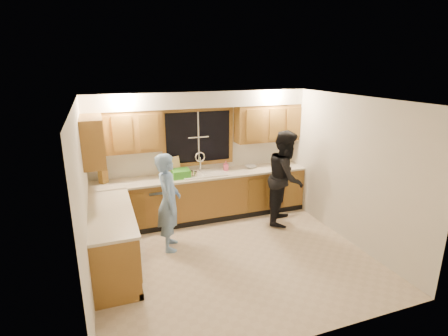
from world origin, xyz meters
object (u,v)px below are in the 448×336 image
Objects in this scene: knife_block at (103,176)px; soap_bottle at (226,166)px; man at (169,202)px; woman at (286,177)px; dishwasher at (161,205)px; bowl at (251,167)px; sink at (203,177)px; dish_crate at (181,174)px; stove at (115,260)px.

soap_bottle is at bearing -41.46° from knife_block.
man is 0.91× the size of woman.
dishwasher is 1.97m from bowl.
sink is 0.48m from dish_crate.
knife_block is 1.24× the size of soap_bottle.
soap_bottle reaches higher than dishwasher.
dish_crate is at bearing -47.48° from knife_block.
knife_block is at bearing 173.19° from dish_crate.
knife_block is at bearing 179.03° from bowl.
dishwasher is at bearing -48.13° from knife_block.
stove is 4.00× the size of bowl.
stove is 4.56× the size of soap_bottle.
dishwasher is 1.18m from knife_block.
sink is 1.05m from bowl.
woman reaches higher than dish_crate.
man is at bearing -132.77° from sink.
woman is 7.36× the size of knife_block.
woman is 0.85m from bowl.
bowl is (1.04, 0.07, 0.08)m from sink.
woman is (2.28, -0.67, 0.49)m from dishwasher.
man reaches higher than stove.
stove reaches higher than dishwasher.
knife_block reaches higher than dish_crate.
woman reaches higher than soap_bottle.
sink is at bearing -44.23° from knife_block.
woman is (3.23, 1.14, 0.45)m from stove.
woman is at bearing -18.67° from dish_crate.
dish_crate is (1.38, -0.16, -0.05)m from knife_block.
dishwasher is at bearing 10.46° from man.
sink is at bearing -170.72° from soap_bottle.
man is 7.28× the size of bowl.
dishwasher is 0.71m from dish_crate.
man is at bearing -152.21° from bowl.
sink is 2.63× the size of dish_crate.
stove is at bearing 145.90° from woman.
woman is at bearing -62.58° from bowl.
dishwasher is at bearing -179.01° from sink.
dish_crate is at bearing -173.61° from sink.
dish_crate reaches higher than bowl.
sink is 3.50× the size of knife_block.
sink is at bearing 45.39° from stove.
sink is at bearing 0.99° from dishwasher.
knife_block is (-1.83, 0.11, 0.18)m from sink.
sink is 0.96× the size of stove.
woman is at bearing -54.47° from knife_block.
stove is 1.33m from man.
dishwasher is 1.49m from soap_bottle.
sink is 2.60m from stove.
soap_bottle is at bearing 7.91° from dish_crate.
man is (-0.87, -0.94, -0.05)m from sink.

